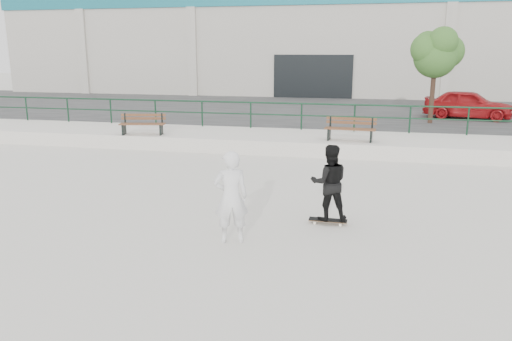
% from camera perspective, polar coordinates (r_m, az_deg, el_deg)
% --- Properties ---
extents(ground, '(120.00, 120.00, 0.00)m').
position_cam_1_polar(ground, '(9.54, -9.51, -8.08)').
color(ground, beige).
rests_on(ground, ground).
extents(ledge, '(30.00, 3.00, 0.50)m').
position_cam_1_polar(ledge, '(18.31, 1.53, 3.41)').
color(ledge, silver).
rests_on(ledge, ground).
extents(parking_strip, '(60.00, 14.00, 0.50)m').
position_cam_1_polar(parking_strip, '(26.61, 5.04, 6.57)').
color(parking_strip, '#313131').
rests_on(parking_strip, ground).
extents(railing, '(28.00, 0.06, 1.03)m').
position_cam_1_polar(railing, '(19.43, 2.29, 6.96)').
color(railing, '#143722').
rests_on(railing, ledge).
extents(commercial_building, '(44.20, 16.33, 8.00)m').
position_cam_1_polar(commercial_building, '(40.35, 7.88, 15.04)').
color(commercial_building, '#ABA699').
rests_on(commercial_building, ground).
extents(bench_left, '(1.69, 0.80, 0.75)m').
position_cam_1_polar(bench_left, '(18.62, -12.82, 5.18)').
color(bench_left, '#51331C').
rests_on(bench_left, ledge).
extents(bench_right, '(1.73, 0.62, 0.78)m').
position_cam_1_polar(bench_right, '(17.20, 10.73, 4.66)').
color(bench_right, '#51331C').
rests_on(bench_right, ledge).
extents(tree, '(2.20, 1.95, 3.91)m').
position_cam_1_polar(tree, '(22.17, 19.93, 12.67)').
color(tree, '#452D22').
rests_on(tree, parking_strip).
extents(red_car, '(4.00, 2.40, 1.28)m').
position_cam_1_polar(red_car, '(24.28, 23.09, 6.98)').
color(red_car, '#AB1518').
rests_on(red_car, parking_strip).
extents(skateboard, '(0.78, 0.23, 0.09)m').
position_cam_1_polar(skateboard, '(10.44, 8.22, -5.66)').
color(skateboard, black).
rests_on(skateboard, ground).
extents(standing_skater, '(0.87, 0.74, 1.57)m').
position_cam_1_polar(standing_skater, '(10.21, 8.37, -1.38)').
color(standing_skater, black).
rests_on(standing_skater, skateboard).
extents(seated_skater, '(0.74, 0.61, 1.74)m').
position_cam_1_polar(seated_skater, '(9.16, -2.87, -3.05)').
color(seated_skater, white).
rests_on(seated_skater, ground).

